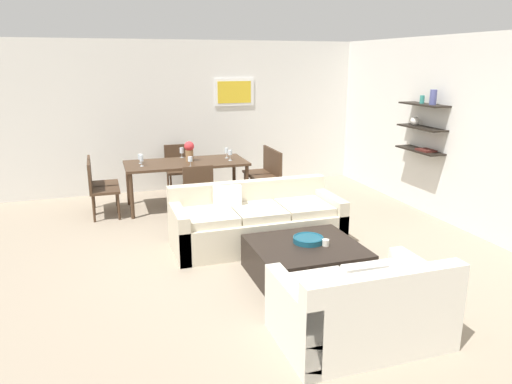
# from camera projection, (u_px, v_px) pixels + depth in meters

# --- Properties ---
(ground_plane) EXTENTS (18.00, 18.00, 0.00)m
(ground_plane) POSITION_uv_depth(u_px,v_px,m) (263.00, 253.00, 6.05)
(ground_plane) COLOR gray
(back_wall_unit) EXTENTS (8.40, 0.09, 2.70)m
(back_wall_unit) POSITION_uv_depth(u_px,v_px,m) (217.00, 115.00, 9.01)
(back_wall_unit) COLOR silver
(back_wall_unit) RESTS_ON ground
(right_wall_shelf_unit) EXTENTS (0.34, 8.20, 2.70)m
(right_wall_shelf_unit) POSITION_uv_depth(u_px,v_px,m) (442.00, 129.00, 7.16)
(right_wall_shelf_unit) COLOR silver
(right_wall_shelf_unit) RESTS_ON ground
(sofa_beige) EXTENTS (2.18, 0.90, 0.78)m
(sofa_beige) POSITION_uv_depth(u_px,v_px,m) (256.00, 223.00, 6.28)
(sofa_beige) COLOR beige
(sofa_beige) RESTS_ON ground
(loveseat_white) EXTENTS (1.41, 0.90, 0.78)m
(loveseat_white) POSITION_uv_depth(u_px,v_px,m) (361.00, 309.00, 4.10)
(loveseat_white) COLOR silver
(loveseat_white) RESTS_ON ground
(coffee_table) EXTENTS (1.18, 1.07, 0.38)m
(coffee_table) POSITION_uv_depth(u_px,v_px,m) (305.00, 261.00, 5.35)
(coffee_table) COLOR black
(coffee_table) RESTS_ON ground
(decorative_bowl) EXTENTS (0.35, 0.35, 0.07)m
(decorative_bowl) POSITION_uv_depth(u_px,v_px,m) (308.00, 239.00, 5.36)
(decorative_bowl) COLOR navy
(decorative_bowl) RESTS_ON coffee_table
(candle_jar) EXTENTS (0.08, 0.08, 0.07)m
(candle_jar) POSITION_uv_depth(u_px,v_px,m) (326.00, 243.00, 5.26)
(candle_jar) COLOR silver
(candle_jar) RESTS_ON coffee_table
(dining_table) EXTENTS (1.95, 0.90, 0.75)m
(dining_table) POSITION_uv_depth(u_px,v_px,m) (186.00, 166.00, 7.83)
(dining_table) COLOR #422D1E
(dining_table) RESTS_ON ground
(dining_chair_foot) EXTENTS (0.44, 0.44, 0.88)m
(dining_chair_foot) POSITION_uv_depth(u_px,v_px,m) (197.00, 189.00, 7.09)
(dining_chair_foot) COLOR #422D1E
(dining_chair_foot) RESTS_ON ground
(dining_chair_left_far) EXTENTS (0.44, 0.44, 0.88)m
(dining_chair_left_far) POSITION_uv_depth(u_px,v_px,m) (98.00, 180.00, 7.64)
(dining_chair_left_far) COLOR #422D1E
(dining_chair_left_far) RESTS_ON ground
(dining_chair_right_far) EXTENTS (0.44, 0.44, 0.88)m
(dining_chair_right_far) POSITION_uv_depth(u_px,v_px,m) (262.00, 168.00, 8.48)
(dining_chair_right_far) COLOR #422D1E
(dining_chair_right_far) RESTS_ON ground
(dining_chair_right_near) EXTENTS (0.44, 0.44, 0.88)m
(dining_chair_right_near) POSITION_uv_depth(u_px,v_px,m) (270.00, 173.00, 8.11)
(dining_chair_right_near) COLOR #422D1E
(dining_chair_right_near) RESTS_ON ground
(dining_chair_left_near) EXTENTS (0.44, 0.44, 0.88)m
(dining_chair_left_near) POSITION_uv_depth(u_px,v_px,m) (98.00, 186.00, 7.28)
(dining_chair_left_near) COLOR #422D1E
(dining_chair_left_near) RESTS_ON ground
(dining_chair_head) EXTENTS (0.44, 0.44, 0.88)m
(dining_chair_head) POSITION_uv_depth(u_px,v_px,m) (178.00, 166.00, 8.66)
(dining_chair_head) COLOR #422D1E
(dining_chair_head) RESTS_ON ground
(wine_glass_left_near) EXTENTS (0.06, 0.06, 0.18)m
(wine_glass_left_near) POSITION_uv_depth(u_px,v_px,m) (141.00, 159.00, 7.46)
(wine_glass_left_near) COLOR silver
(wine_glass_left_near) RESTS_ON dining_table
(wine_glass_right_near) EXTENTS (0.07, 0.07, 0.17)m
(wine_glass_right_near) POSITION_uv_depth(u_px,v_px,m) (230.00, 153.00, 7.89)
(wine_glass_right_near) COLOR silver
(wine_glass_right_near) RESTS_ON dining_table
(wine_glass_head) EXTENTS (0.06, 0.06, 0.17)m
(wine_glass_head) POSITION_uv_depth(u_px,v_px,m) (182.00, 151.00, 8.14)
(wine_glass_head) COLOR silver
(wine_glass_head) RESTS_ON dining_table
(wine_glass_left_far) EXTENTS (0.07, 0.07, 0.15)m
(wine_glass_left_far) POSITION_uv_depth(u_px,v_px,m) (140.00, 157.00, 7.67)
(wine_glass_left_far) COLOR silver
(wine_glass_left_far) RESTS_ON dining_table
(wine_glass_right_far) EXTENTS (0.06, 0.06, 0.17)m
(wine_glass_right_far) POSITION_uv_depth(u_px,v_px,m) (227.00, 151.00, 8.10)
(wine_glass_right_far) COLOR silver
(wine_glass_right_far) RESTS_ON dining_table
(wine_glass_foot) EXTENTS (0.07, 0.07, 0.16)m
(wine_glass_foot) POSITION_uv_depth(u_px,v_px,m) (190.00, 159.00, 7.43)
(wine_glass_foot) COLOR silver
(wine_glass_foot) RESTS_ON dining_table
(centerpiece_vase) EXTENTS (0.16, 0.16, 0.33)m
(centerpiece_vase) POSITION_uv_depth(u_px,v_px,m) (189.00, 150.00, 7.83)
(centerpiece_vase) COLOR olive
(centerpiece_vase) RESTS_ON dining_table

